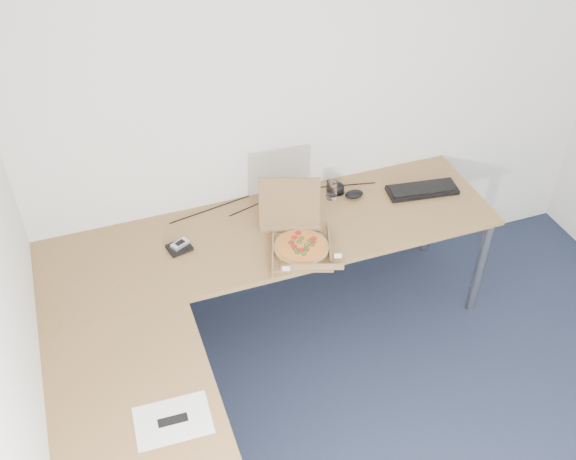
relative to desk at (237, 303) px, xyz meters
name	(u,v)px	position (x,y,z in m)	size (l,w,h in m)	color
room_shell	(523,324)	(0.82, -0.97, 0.55)	(3.50, 3.50, 2.50)	silver
desk	(237,303)	(0.00, 0.00, 0.00)	(2.50, 2.20, 0.73)	olive
pizza_box	(300,243)	(0.42, 0.24, 0.07)	(0.32, 0.38, 0.33)	olive
drinking_glass	(332,190)	(0.75, 0.60, 0.09)	(0.06, 0.06, 0.11)	silver
keyboard	(422,190)	(1.27, 0.47, 0.04)	(0.41, 0.15, 0.03)	black
mouse	(354,194)	(0.87, 0.56, 0.05)	(0.11, 0.07, 0.04)	black
wallet	(179,248)	(-0.18, 0.45, 0.04)	(0.12, 0.10, 0.02)	black
phone	(180,244)	(-0.17, 0.46, 0.06)	(0.10, 0.05, 0.02)	#B2B5BA
paper_sheet	(173,420)	(-0.44, -0.58, 0.03)	(0.31, 0.22, 0.00)	white
dome_speaker	(338,187)	(0.80, 0.64, 0.07)	(0.09, 0.09, 0.07)	black
cable_bundle	(270,199)	(0.40, 0.71, 0.03)	(0.60, 0.04, 0.01)	black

